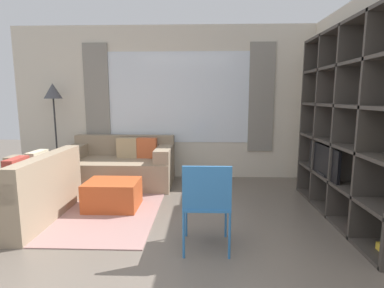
{
  "coord_description": "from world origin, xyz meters",
  "views": [
    {
      "loc": [
        0.43,
        -2.07,
        1.46
      ],
      "look_at": [
        0.29,
        1.83,
        0.85
      ],
      "focal_mm": 28.0,
      "sensor_mm": 36.0,
      "label": 1
    }
  ],
  "objects_px": {
    "couch_side": "(20,194)",
    "ottoman": "(113,195)",
    "couch_main": "(121,166)",
    "folding_chair": "(207,199)",
    "shelving_unit": "(353,127)",
    "floor_lamp": "(53,99)"
  },
  "relations": [
    {
      "from": "shelving_unit",
      "to": "folding_chair",
      "type": "distance_m",
      "value": 1.99
    },
    {
      "from": "couch_side",
      "to": "ottoman",
      "type": "distance_m",
      "value": 1.08
    },
    {
      "from": "couch_main",
      "to": "ottoman",
      "type": "distance_m",
      "value": 1.15
    },
    {
      "from": "couch_side",
      "to": "folding_chair",
      "type": "xyz_separation_m",
      "value": [
        2.23,
        -0.7,
        0.2
      ]
    },
    {
      "from": "shelving_unit",
      "to": "floor_lamp",
      "type": "relative_size",
      "value": 1.34
    },
    {
      "from": "couch_main",
      "to": "ottoman",
      "type": "relative_size",
      "value": 2.58
    },
    {
      "from": "floor_lamp",
      "to": "folding_chair",
      "type": "height_order",
      "value": "floor_lamp"
    },
    {
      "from": "couch_side",
      "to": "floor_lamp",
      "type": "bearing_deg",
      "value": -167.58
    },
    {
      "from": "couch_main",
      "to": "couch_side",
      "type": "relative_size",
      "value": 1.21
    },
    {
      "from": "ottoman",
      "to": "folding_chair",
      "type": "relative_size",
      "value": 0.79
    },
    {
      "from": "couch_main",
      "to": "ottoman",
      "type": "height_order",
      "value": "couch_main"
    },
    {
      "from": "folding_chair",
      "to": "couch_main",
      "type": "bearing_deg",
      "value": -57.22
    },
    {
      "from": "couch_side",
      "to": "ottoman",
      "type": "height_order",
      "value": "couch_side"
    },
    {
      "from": "couch_side",
      "to": "ottoman",
      "type": "bearing_deg",
      "value": 110.44
    },
    {
      "from": "folding_chair",
      "to": "shelving_unit",
      "type": "bearing_deg",
      "value": -153.78
    },
    {
      "from": "ottoman",
      "to": "floor_lamp",
      "type": "bearing_deg",
      "value": 135.67
    },
    {
      "from": "folding_chair",
      "to": "couch_side",
      "type": "bearing_deg",
      "value": -17.39
    },
    {
      "from": "shelving_unit",
      "to": "folding_chair",
      "type": "xyz_separation_m",
      "value": [
        -1.7,
        -0.84,
        -0.61
      ]
    },
    {
      "from": "couch_side",
      "to": "ottoman",
      "type": "xyz_separation_m",
      "value": [
        1.01,
        0.38,
        -0.13
      ]
    },
    {
      "from": "couch_main",
      "to": "floor_lamp",
      "type": "height_order",
      "value": "floor_lamp"
    },
    {
      "from": "shelving_unit",
      "to": "couch_side",
      "type": "xyz_separation_m",
      "value": [
        -3.93,
        -0.14,
        -0.81
      ]
    },
    {
      "from": "couch_main",
      "to": "couch_side",
      "type": "xyz_separation_m",
      "value": [
        -0.81,
        -1.51,
        0.01
      ]
    }
  ]
}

